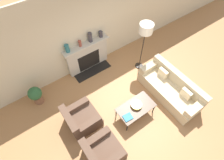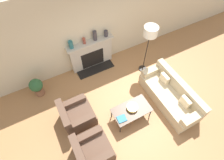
{
  "view_description": "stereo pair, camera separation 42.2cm",
  "coord_description": "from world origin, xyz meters",
  "px_view_note": "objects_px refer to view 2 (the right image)",
  "views": [
    {
      "loc": [
        -1.87,
        -1.61,
        4.94
      ],
      "look_at": [
        0.03,
        1.08,
        0.45
      ],
      "focal_mm": 28.0,
      "sensor_mm": 36.0,
      "label": 1
    },
    {
      "loc": [
        -1.51,
        -1.83,
        4.94
      ],
      "look_at": [
        0.03,
        1.08,
        0.45
      ],
      "focal_mm": 28.0,
      "sensor_mm": 36.0,
      "label": 2
    }
  ],
  "objects_px": {
    "mantel_vase_center_right": "(95,36)",
    "potted_plant": "(37,87)",
    "book": "(122,119)",
    "mantel_vase_center_left": "(84,41)",
    "armchair_far": "(76,115)",
    "floor_lamp": "(150,34)",
    "couch": "(170,95)",
    "armchair_near": "(92,150)",
    "coffee_table": "(132,110)",
    "mantel_vase_right": "(106,33)",
    "mantel_vase_left": "(71,45)",
    "fireplace": "(91,54)",
    "bowl": "(132,107)"
  },
  "relations": [
    {
      "from": "mantel_vase_center_right",
      "to": "potted_plant",
      "type": "bearing_deg",
      "value": -170.79
    },
    {
      "from": "book",
      "to": "mantel_vase_center_left",
      "type": "xyz_separation_m",
      "value": [
        0.07,
        2.58,
        0.75
      ]
    },
    {
      "from": "armchair_far",
      "to": "floor_lamp",
      "type": "distance_m",
      "value": 3.21
    },
    {
      "from": "armchair_far",
      "to": "mantel_vase_center_left",
      "type": "height_order",
      "value": "mantel_vase_center_left"
    },
    {
      "from": "couch",
      "to": "armchair_near",
      "type": "bearing_deg",
      "value": -82.93
    },
    {
      "from": "coffee_table",
      "to": "mantel_vase_right",
      "type": "xyz_separation_m",
      "value": [
        0.46,
        2.47,
        0.79
      ]
    },
    {
      "from": "armchair_near",
      "to": "potted_plant",
      "type": "height_order",
      "value": "armchair_near"
    },
    {
      "from": "armchair_near",
      "to": "mantel_vase_center_left",
      "type": "relative_size",
      "value": 4.18
    },
    {
      "from": "book",
      "to": "mantel_vase_left",
      "type": "distance_m",
      "value": 2.72
    },
    {
      "from": "coffee_table",
      "to": "mantel_vase_center_left",
      "type": "height_order",
      "value": "mantel_vase_center_left"
    },
    {
      "from": "armchair_far",
      "to": "mantel_vase_left",
      "type": "height_order",
      "value": "mantel_vase_left"
    },
    {
      "from": "floor_lamp",
      "to": "mantel_vase_center_right",
      "type": "distance_m",
      "value": 1.74
    },
    {
      "from": "couch",
      "to": "book",
      "type": "height_order",
      "value": "couch"
    },
    {
      "from": "mantel_vase_center_right",
      "to": "coffee_table",
      "type": "bearing_deg",
      "value": -91.4
    },
    {
      "from": "mantel_vase_center_left",
      "to": "coffee_table",
      "type": "bearing_deg",
      "value": -82.64
    },
    {
      "from": "mantel_vase_center_right",
      "to": "potted_plant",
      "type": "xyz_separation_m",
      "value": [
        -2.26,
        -0.37,
        -0.88
      ]
    },
    {
      "from": "fireplace",
      "to": "mantel_vase_right",
      "type": "xyz_separation_m",
      "value": [
        0.6,
        0.01,
        0.67
      ]
    },
    {
      "from": "couch",
      "to": "bowl",
      "type": "bearing_deg",
      "value": -94.49
    },
    {
      "from": "armchair_near",
      "to": "coffee_table",
      "type": "distance_m",
      "value": 1.52
    },
    {
      "from": "book",
      "to": "mantel_vase_center_left",
      "type": "height_order",
      "value": "mantel_vase_center_left"
    },
    {
      "from": "mantel_vase_left",
      "to": "potted_plant",
      "type": "xyz_separation_m",
      "value": [
        -1.44,
        -0.37,
        -0.85
      ]
    },
    {
      "from": "couch",
      "to": "mantel_vase_left",
      "type": "height_order",
      "value": "mantel_vase_left"
    },
    {
      "from": "floor_lamp",
      "to": "mantel_vase_right",
      "type": "bearing_deg",
      "value": 131.01
    },
    {
      "from": "mantel_vase_center_right",
      "to": "potted_plant",
      "type": "relative_size",
      "value": 0.48
    },
    {
      "from": "armchair_far",
      "to": "coffee_table",
      "type": "height_order",
      "value": "armchair_far"
    },
    {
      "from": "book",
      "to": "floor_lamp",
      "type": "xyz_separation_m",
      "value": [
        1.78,
        1.51,
        1.14
      ]
    },
    {
      "from": "armchair_near",
      "to": "floor_lamp",
      "type": "bearing_deg",
      "value": -57.22
    },
    {
      "from": "book",
      "to": "mantel_vase_right",
      "type": "bearing_deg",
      "value": 78.01
    },
    {
      "from": "armchair_near",
      "to": "potted_plant",
      "type": "relative_size",
      "value": 1.29
    },
    {
      "from": "floor_lamp",
      "to": "mantel_vase_left",
      "type": "height_order",
      "value": "floor_lamp"
    },
    {
      "from": "mantel_vase_left",
      "to": "mantel_vase_center_left",
      "type": "xyz_separation_m",
      "value": [
        0.44,
        0.0,
        -0.03
      ]
    },
    {
      "from": "fireplace",
      "to": "potted_plant",
      "type": "xyz_separation_m",
      "value": [
        -2.05,
        -0.35,
        -0.15
      ]
    },
    {
      "from": "bowl",
      "to": "couch",
      "type": "bearing_deg",
      "value": -4.49
    },
    {
      "from": "mantel_vase_center_left",
      "to": "mantel_vase_left",
      "type": "bearing_deg",
      "value": 180.0
    },
    {
      "from": "floor_lamp",
      "to": "mantel_vase_right",
      "type": "relative_size",
      "value": 8.88
    },
    {
      "from": "mantel_vase_left",
      "to": "mantel_vase_center_right",
      "type": "bearing_deg",
      "value": 0.0
    },
    {
      "from": "coffee_table",
      "to": "book",
      "type": "relative_size",
      "value": 4.14
    },
    {
      "from": "floor_lamp",
      "to": "mantel_vase_center_left",
      "type": "height_order",
      "value": "floor_lamp"
    },
    {
      "from": "couch",
      "to": "mantel_vase_center_right",
      "type": "xyz_separation_m",
      "value": [
        -1.32,
        2.55,
        0.97
      ]
    },
    {
      "from": "bowl",
      "to": "mantel_vase_center_left",
      "type": "xyz_separation_m",
      "value": [
        -0.35,
        2.44,
        0.71
      ]
    },
    {
      "from": "bowl",
      "to": "mantel_vase_right",
      "type": "xyz_separation_m",
      "value": [
        0.42,
        2.44,
        0.71
      ]
    },
    {
      "from": "mantel_vase_right",
      "to": "mantel_vase_center_left",
      "type": "bearing_deg",
      "value": 180.0
    },
    {
      "from": "armchair_near",
      "to": "book",
      "type": "relative_size",
      "value": 3.31
    },
    {
      "from": "armchair_far",
      "to": "bowl",
      "type": "relative_size",
      "value": 2.71
    },
    {
      "from": "potted_plant",
      "to": "couch",
      "type": "bearing_deg",
      "value": -31.35
    },
    {
      "from": "armchair_far",
      "to": "potted_plant",
      "type": "xyz_separation_m",
      "value": [
        -0.75,
        1.43,
        0.1
      ]
    },
    {
      "from": "bowl",
      "to": "armchair_far",
      "type": "bearing_deg",
      "value": 156.63
    },
    {
      "from": "mantel_vase_right",
      "to": "couch",
      "type": "bearing_deg",
      "value": -70.01
    },
    {
      "from": "mantel_vase_right",
      "to": "potted_plant",
      "type": "height_order",
      "value": "mantel_vase_right"
    },
    {
      "from": "armchair_near",
      "to": "floor_lamp",
      "type": "height_order",
      "value": "floor_lamp"
    }
  ]
}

